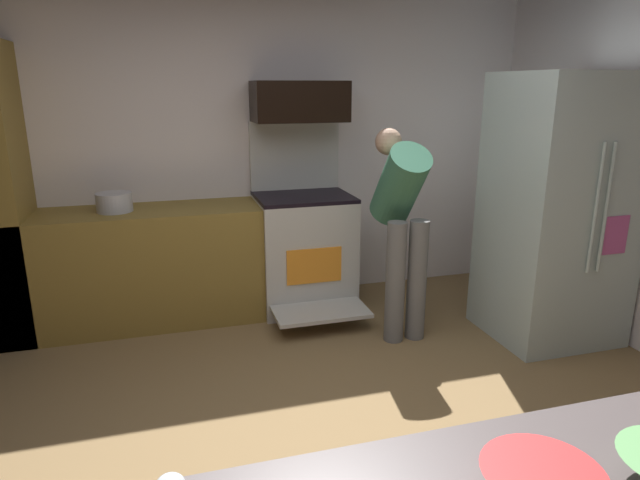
# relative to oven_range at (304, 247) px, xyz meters

# --- Properties ---
(ground_plane) EXTENTS (5.20, 4.80, 0.02)m
(ground_plane) POSITION_rel_oven_range_xyz_m (-0.43, -1.97, -0.52)
(ground_plane) COLOR olive
(wall_back) EXTENTS (5.20, 0.12, 2.60)m
(wall_back) POSITION_rel_oven_range_xyz_m (-0.43, 0.37, 0.79)
(wall_back) COLOR silver
(wall_back) RESTS_ON ground
(lower_cabinet_run) EXTENTS (2.40, 0.60, 0.90)m
(lower_cabinet_run) POSITION_rel_oven_range_xyz_m (-1.33, 0.01, -0.06)
(lower_cabinet_run) COLOR olive
(lower_cabinet_run) RESTS_ON ground
(oven_range) EXTENTS (0.76, 1.02, 1.52)m
(oven_range) POSITION_rel_oven_range_xyz_m (0.00, 0.00, 0.00)
(oven_range) COLOR beige
(oven_range) RESTS_ON ground
(microwave) EXTENTS (0.74, 0.38, 0.32)m
(microwave) POSITION_rel_oven_range_xyz_m (0.00, 0.09, 1.17)
(microwave) COLOR black
(microwave) RESTS_ON oven_range
(refrigerator) EXTENTS (0.85, 0.80, 1.89)m
(refrigerator) POSITION_rel_oven_range_xyz_m (1.60, -1.04, 0.44)
(refrigerator) COLOR #AFC4C1
(refrigerator) RESTS_ON ground
(person_cook) EXTENTS (0.31, 0.62, 1.50)m
(person_cook) POSITION_rel_oven_range_xyz_m (0.54, -0.71, 0.38)
(person_cook) COLOR slate
(person_cook) RESTS_ON ground
(stock_pot) EXTENTS (0.26, 0.26, 0.14)m
(stock_pot) POSITION_rel_oven_range_xyz_m (-1.44, 0.01, 0.46)
(stock_pot) COLOR #B6B7BF
(stock_pot) RESTS_ON lower_cabinet_run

